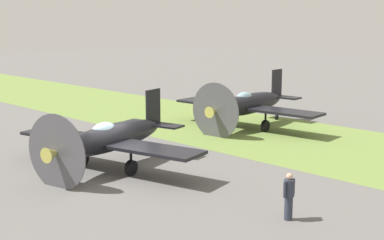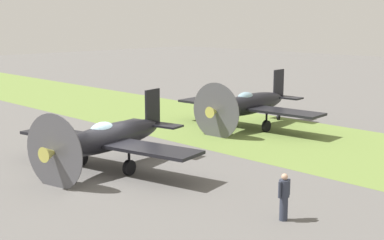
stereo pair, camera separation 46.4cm
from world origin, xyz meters
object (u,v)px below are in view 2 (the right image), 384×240
ground_crew_chief (284,196)px  supply_crate (115,130)px  airplane_lead (109,138)px  airplane_wingman (249,104)px

ground_crew_chief → supply_crate: 16.55m
ground_crew_chief → airplane_lead: bearing=-86.8°
airplane_wingman → airplane_lead: bearing=92.2°
airplane_lead → supply_crate: airplane_lead is taller
airplane_wingman → supply_crate: airplane_wingman is taller
supply_crate → airplane_lead: bearing=141.8°
airplane_lead → airplane_wingman: (1.61, -12.34, 0.05)m
airplane_lead → supply_crate: 7.78m
airplane_wingman → ground_crew_chief: airplane_wingman is taller
airplane_lead → supply_crate: (6.03, -4.76, -1.19)m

